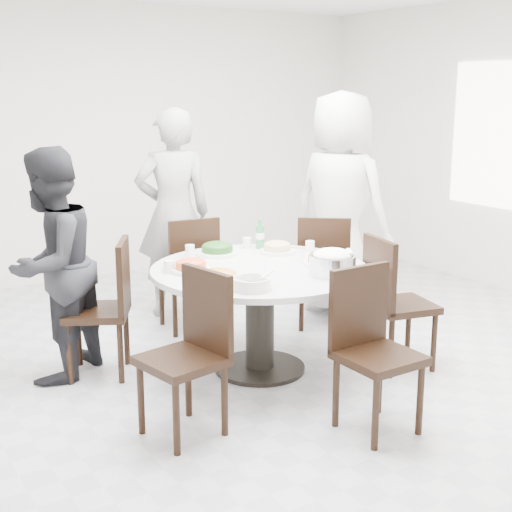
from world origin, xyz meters
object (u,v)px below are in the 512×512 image
chair_s (379,353)px  dining_table (260,319)px  chair_sw (182,357)px  diner_left (51,266)px  chair_nw (97,309)px  chair_n (187,273)px  diner_middle (173,214)px  rice_bowl (332,265)px  chair_se (402,303)px  diner_right (340,205)px  soup_bowl (251,283)px  chair_ne (322,270)px  beverage_bottle (260,234)px

chair_s → dining_table: bearing=93.5°
chair_sw → diner_left: diner_left is taller
chair_nw → chair_sw: bearing=33.5°
chair_n → diner_middle: diner_middle is taller
dining_table → chair_nw: chair_nw is taller
rice_bowl → chair_se: bearing=-4.8°
chair_sw → diner_left: (-0.35, 1.23, 0.32)m
chair_n → diner_right: bearing=173.7°
dining_table → chair_se: size_ratio=1.58×
soup_bowl → chair_sw: bearing=-165.2°
chair_ne → chair_nw: 1.95m
beverage_bottle → chair_nw: bearing=178.5°
chair_n → beverage_bottle: bearing=126.9°
diner_middle → soup_bowl: (-0.41, -1.93, -0.11)m
diner_right → diner_left: (-2.56, -0.12, -0.17)m
chair_se → diner_left: size_ratio=0.60×
chair_se → dining_table: bearing=74.9°
beverage_bottle → chair_sw: bearing=-138.3°
chair_ne → beverage_bottle: bearing=40.5°
chair_n → diner_middle: size_ratio=0.53×
rice_bowl → diner_right: bearing=49.5°
diner_right → dining_table: bearing=103.0°
soup_bowl → chair_nw: bearing=123.7°
rice_bowl → beverage_bottle: bearing=88.6°
chair_s → diner_left: (-1.33, 1.78, 0.32)m
chair_n → soup_bowl: chair_n is taller
chair_sw → diner_middle: 2.33m
chair_s → beverage_bottle: size_ratio=4.18×
chair_sw → chair_nw: bearing=174.2°
chair_sw → rice_bowl: chair_sw is taller
diner_left → beverage_bottle: size_ratio=6.95×
dining_table → chair_s: size_ratio=1.58×
chair_sw → dining_table: bearing=112.5°
soup_bowl → dining_table: bearing=52.1°
chair_sw → soup_bowl: chair_sw is taller
chair_ne → rice_bowl: chair_ne is taller
dining_table → diner_middle: (0.07, 1.49, 0.52)m
diner_middle → beverage_bottle: (0.25, -0.99, -0.03)m
chair_nw → chair_se: 2.12m
diner_left → beverage_bottle: diner_left is taller
dining_table → chair_s: 1.14m
dining_table → chair_ne: chair_ne is taller
diner_right → diner_left: 2.57m
chair_se → diner_middle: diner_middle is taller
chair_n → diner_right: diner_right is taller
chair_ne → chair_sw: size_ratio=1.00×
chair_n → diner_left: (-1.23, -0.44, 0.32)m
rice_bowl → soup_bowl: bearing=-179.0°
chair_n → rice_bowl: (0.31, -1.51, 0.34)m
chair_n → chair_s: 2.22m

